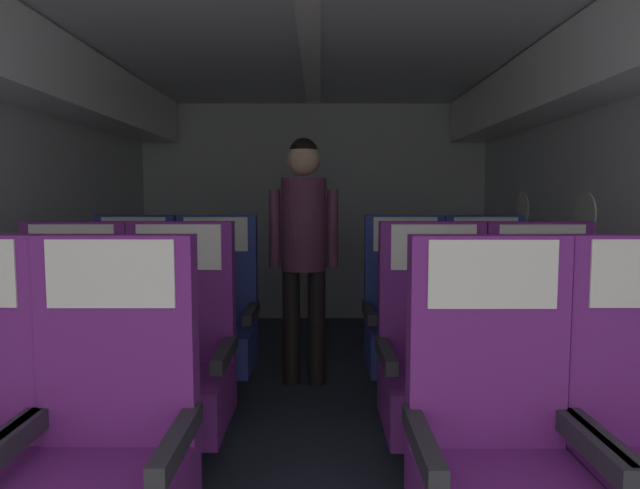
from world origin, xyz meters
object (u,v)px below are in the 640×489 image
object	(u,v)px
seat_a_right_window	(496,461)
seat_b_left_aisle	(174,368)
seat_b_right_aisle	(544,369)
seat_c_right_window	(405,324)
flight_attendant	(302,235)
seat_c_left_aisle	(212,324)
seat_a_left_aisle	(102,460)
seat_b_left_window	(65,368)
seat_b_right_window	(434,368)
seat_c_left_window	(129,325)
seat_c_right_aisle	(486,324)

from	to	relation	value
seat_a_right_window	seat_b_left_aisle	distance (m)	1.40
seat_a_right_window	seat_b_right_aisle	size ratio (longest dim) A/B	1.00
seat_c_right_window	flight_attendant	xyz separation A→B (m)	(-0.60, 0.29, 0.49)
seat_c_left_aisle	flight_attendant	distance (m)	0.77
seat_a_left_aisle	seat_b_left_window	size ratio (longest dim) A/B	1.00
seat_b_right_window	seat_c_right_window	distance (m)	0.82
seat_a_left_aisle	seat_c_left_window	xyz separation A→B (m)	(-0.48, 1.63, 0.00)
seat_b_left_aisle	seat_c_right_window	world-z (taller)	same
seat_c_left_aisle	seat_a_right_window	bearing A→B (deg)	-56.22
seat_b_left_window	seat_c_right_window	xyz separation A→B (m)	(1.59, 0.82, 0.00)
seat_a_right_window	seat_c_left_aisle	distance (m)	1.99
seat_b_left_window	seat_b_right_window	xyz separation A→B (m)	(1.59, -0.01, 0.00)
seat_a_right_window	seat_c_left_window	size ratio (longest dim) A/B	1.00
seat_b_left_aisle	seat_b_right_window	xyz separation A→B (m)	(1.12, -0.01, 0.00)
seat_c_left_window	seat_c_right_window	bearing A→B (deg)	0.58
seat_c_left_aisle	seat_b_left_window	bearing A→B (deg)	-120.48
seat_a_right_window	seat_c_left_window	xyz separation A→B (m)	(-1.58, 1.64, 0.00)
seat_b_left_window	seat_b_right_aisle	bearing A→B (deg)	-0.52
seat_b_left_window	seat_c_right_window	world-z (taller)	same
seat_a_left_aisle	flight_attendant	size ratio (longest dim) A/B	0.70
seat_a_right_window	seat_c_right_aisle	distance (m)	1.71
seat_b_left_window	seat_c_right_aisle	size ratio (longest dim) A/B	1.00
seat_b_left_aisle	seat_c_right_window	bearing A→B (deg)	36.06
seat_a_right_window	seat_b_left_aisle	world-z (taller)	same
seat_a_right_window	flight_attendant	bearing A→B (deg)	107.05
seat_b_left_window	seat_b_left_aisle	world-z (taller)	same
seat_b_right_aisle	seat_b_left_window	bearing A→B (deg)	179.48
seat_b_left_window	seat_c_left_aisle	bearing A→B (deg)	59.52
seat_c_left_window	flight_attendant	world-z (taller)	flight_attendant
seat_a_left_aisle	seat_a_right_window	world-z (taller)	same
seat_c_left_aisle	flight_attendant	xyz separation A→B (m)	(0.51, 0.30, 0.49)
seat_a_right_window	seat_c_right_aisle	world-z (taller)	same
seat_c_right_window	seat_b_right_window	bearing A→B (deg)	-90.18
seat_b_right_window	seat_c_right_aisle	bearing A→B (deg)	59.91
seat_a_right_window	seat_c_right_window	world-z (taller)	same
seat_b_left_window	seat_c_right_window	distance (m)	1.79
flight_attendant	seat_b_left_aisle	bearing A→B (deg)	76.90
seat_c_right_aisle	seat_c_right_window	size ratio (longest dim) A/B	1.00
seat_a_right_window	seat_c_left_aisle	size ratio (longest dim) A/B	1.00
flight_attendant	seat_c_right_window	bearing A→B (deg)	165.98
seat_a_left_aisle	seat_c_left_aisle	xyz separation A→B (m)	(-0.00, 1.64, 0.00)
seat_c_left_window	seat_a_right_window	bearing A→B (deg)	-46.08
seat_a_right_window	seat_c_left_window	bearing A→B (deg)	133.92
seat_b_right_window	seat_c_right_aisle	xyz separation A→B (m)	(0.47, 0.81, 0.00)
seat_a_right_window	seat_b_right_aisle	distance (m)	0.95
seat_b_right_window	seat_c_left_aisle	size ratio (longest dim) A/B	1.00
seat_b_right_aisle	seat_a_right_window	bearing A→B (deg)	-119.70
seat_a_right_window	seat_c_right_window	bearing A→B (deg)	89.90
seat_a_right_window	seat_b_right_window	xyz separation A→B (m)	(0.00, 0.83, 0.00)
seat_a_left_aisle	seat_b_right_aisle	bearing A→B (deg)	27.29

